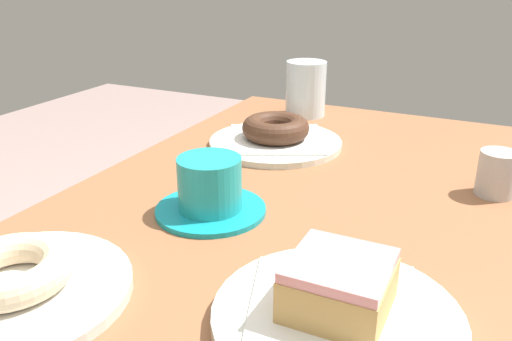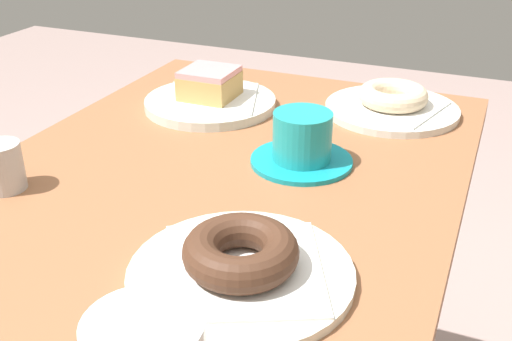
{
  "view_description": "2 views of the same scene",
  "coord_description": "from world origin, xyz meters",
  "px_view_note": "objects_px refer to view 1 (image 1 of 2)",
  "views": [
    {
      "loc": [
        -0.6,
        -0.21,
        1.04
      ],
      "look_at": [
        -0.03,
        0.06,
        0.78
      ],
      "focal_mm": 36.75,
      "sensor_mm": 36.0,
      "label": 1
    },
    {
      "loc": [
        0.61,
        0.32,
        1.11
      ],
      "look_at": [
        0.01,
        0.07,
        0.78
      ],
      "focal_mm": 43.11,
      "sensor_mm": 36.0,
      "label": 2
    }
  ],
  "objects_px": {
    "plate_glazed_square": "(337,318)",
    "donut_sugar_ring": "(11,270)",
    "coffee_cup": "(210,189)",
    "plate_chocolate_ring": "(275,143)",
    "sugar_jar": "(497,174)",
    "donut_glazed_square": "(339,285)",
    "donut_chocolate_ring": "(276,128)",
    "plate_sugar_ring": "(16,292)",
    "water_glass": "(306,89)"
  },
  "relations": [
    {
      "from": "plate_glazed_square",
      "to": "donut_sugar_ring",
      "type": "bearing_deg",
      "value": 107.84
    },
    {
      "from": "coffee_cup",
      "to": "plate_chocolate_ring",
      "type": "bearing_deg",
      "value": 6.23
    },
    {
      "from": "sugar_jar",
      "to": "donut_glazed_square",
      "type": "bearing_deg",
      "value": 163.1
    },
    {
      "from": "donut_chocolate_ring",
      "to": "donut_sugar_ring",
      "type": "xyz_separation_m",
      "value": [
        -0.49,
        0.04,
        -0.0
      ]
    },
    {
      "from": "donut_sugar_ring",
      "to": "coffee_cup",
      "type": "relative_size",
      "value": 0.81
    },
    {
      "from": "plate_glazed_square",
      "to": "donut_sugar_ring",
      "type": "xyz_separation_m",
      "value": [
        -0.09,
        0.28,
        0.02
      ]
    },
    {
      "from": "plate_glazed_square",
      "to": "sugar_jar",
      "type": "relative_size",
      "value": 3.54
    },
    {
      "from": "plate_sugar_ring",
      "to": "plate_chocolate_ring",
      "type": "bearing_deg",
      "value": -5.16
    },
    {
      "from": "sugar_jar",
      "to": "donut_chocolate_ring",
      "type": "bearing_deg",
      "value": 80.96
    },
    {
      "from": "plate_chocolate_ring",
      "to": "sugar_jar",
      "type": "bearing_deg",
      "value": -99.04
    },
    {
      "from": "donut_sugar_ring",
      "to": "sugar_jar",
      "type": "relative_size",
      "value": 1.82
    },
    {
      "from": "water_glass",
      "to": "coffee_cup",
      "type": "height_order",
      "value": "water_glass"
    },
    {
      "from": "plate_glazed_square",
      "to": "plate_sugar_ring",
      "type": "height_order",
      "value": "plate_glazed_square"
    },
    {
      "from": "plate_sugar_ring",
      "to": "sugar_jar",
      "type": "xyz_separation_m",
      "value": [
        0.44,
        -0.39,
        0.02
      ]
    },
    {
      "from": "plate_glazed_square",
      "to": "coffee_cup",
      "type": "bearing_deg",
      "value": 55.76
    },
    {
      "from": "water_glass",
      "to": "sugar_jar",
      "type": "relative_size",
      "value": 1.77
    },
    {
      "from": "plate_sugar_ring",
      "to": "donut_sugar_ring",
      "type": "distance_m",
      "value": 0.02
    },
    {
      "from": "water_glass",
      "to": "sugar_jar",
      "type": "bearing_deg",
      "value": -124.59
    },
    {
      "from": "donut_glazed_square",
      "to": "donut_sugar_ring",
      "type": "bearing_deg",
      "value": 107.84
    },
    {
      "from": "coffee_cup",
      "to": "donut_sugar_ring",
      "type": "bearing_deg",
      "value": 162.34
    },
    {
      "from": "donut_glazed_square",
      "to": "donut_chocolate_ring",
      "type": "height_order",
      "value": "donut_glazed_square"
    },
    {
      "from": "sugar_jar",
      "to": "coffee_cup",
      "type": "bearing_deg",
      "value": 123.79
    },
    {
      "from": "plate_sugar_ring",
      "to": "coffee_cup",
      "type": "distance_m",
      "value": 0.24
    },
    {
      "from": "plate_chocolate_ring",
      "to": "sugar_jar",
      "type": "distance_m",
      "value": 0.35
    },
    {
      "from": "donut_chocolate_ring",
      "to": "plate_sugar_ring",
      "type": "bearing_deg",
      "value": 174.84
    },
    {
      "from": "water_glass",
      "to": "plate_sugar_ring",
      "type": "bearing_deg",
      "value": 178.09
    },
    {
      "from": "plate_glazed_square",
      "to": "water_glass",
      "type": "height_order",
      "value": "water_glass"
    },
    {
      "from": "plate_chocolate_ring",
      "to": "water_glass",
      "type": "relative_size",
      "value": 2.07
    },
    {
      "from": "donut_sugar_ring",
      "to": "plate_sugar_ring",
      "type": "bearing_deg",
      "value": 90.0
    },
    {
      "from": "plate_glazed_square",
      "to": "water_glass",
      "type": "relative_size",
      "value": 2.0
    },
    {
      "from": "plate_chocolate_ring",
      "to": "coffee_cup",
      "type": "distance_m",
      "value": 0.27
    },
    {
      "from": "plate_sugar_ring",
      "to": "sugar_jar",
      "type": "relative_size",
      "value": 3.51
    },
    {
      "from": "donut_glazed_square",
      "to": "donut_chocolate_ring",
      "type": "bearing_deg",
      "value": 30.21
    },
    {
      "from": "plate_glazed_square",
      "to": "donut_chocolate_ring",
      "type": "bearing_deg",
      "value": 30.21
    },
    {
      "from": "donut_glazed_square",
      "to": "plate_sugar_ring",
      "type": "height_order",
      "value": "donut_glazed_square"
    },
    {
      "from": "plate_chocolate_ring",
      "to": "donut_sugar_ring",
      "type": "bearing_deg",
      "value": 174.84
    },
    {
      "from": "plate_sugar_ring",
      "to": "water_glass",
      "type": "distance_m",
      "value": 0.69
    },
    {
      "from": "donut_glazed_square",
      "to": "plate_chocolate_ring",
      "type": "xyz_separation_m",
      "value": [
        0.4,
        0.24,
        -0.04
      ]
    },
    {
      "from": "plate_sugar_ring",
      "to": "coffee_cup",
      "type": "height_order",
      "value": "coffee_cup"
    },
    {
      "from": "plate_chocolate_ring",
      "to": "plate_sugar_ring",
      "type": "height_order",
      "value": "plate_sugar_ring"
    },
    {
      "from": "coffee_cup",
      "to": "sugar_jar",
      "type": "height_order",
      "value": "coffee_cup"
    },
    {
      "from": "plate_chocolate_ring",
      "to": "coffee_cup",
      "type": "height_order",
      "value": "coffee_cup"
    },
    {
      "from": "plate_chocolate_ring",
      "to": "donut_chocolate_ring",
      "type": "bearing_deg",
      "value": 0.0
    },
    {
      "from": "donut_glazed_square",
      "to": "donut_chocolate_ring",
      "type": "xyz_separation_m",
      "value": [
        0.4,
        0.24,
        -0.01
      ]
    },
    {
      "from": "donut_sugar_ring",
      "to": "water_glass",
      "type": "relative_size",
      "value": 1.03
    },
    {
      "from": "plate_glazed_square",
      "to": "donut_chocolate_ring",
      "type": "relative_size",
      "value": 1.91
    },
    {
      "from": "water_glass",
      "to": "coffee_cup",
      "type": "xyz_separation_m",
      "value": [
        -0.46,
        -0.05,
        -0.02
      ]
    },
    {
      "from": "donut_glazed_square",
      "to": "coffee_cup",
      "type": "distance_m",
      "value": 0.25
    },
    {
      "from": "coffee_cup",
      "to": "sugar_jar",
      "type": "xyz_separation_m",
      "value": [
        0.21,
        -0.31,
        -0.0
      ]
    },
    {
      "from": "donut_chocolate_ring",
      "to": "donut_glazed_square",
      "type": "bearing_deg",
      "value": -149.79
    }
  ]
}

